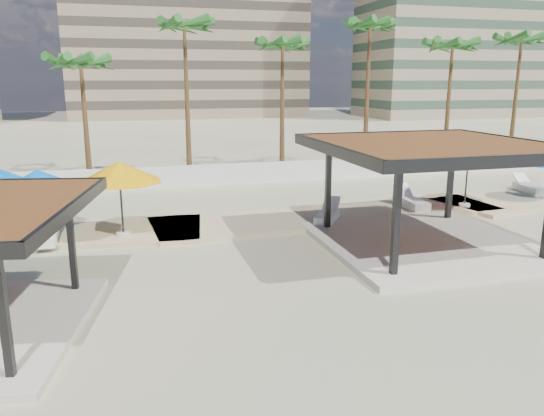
{
  "coord_description": "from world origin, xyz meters",
  "views": [
    {
      "loc": [
        -6.81,
        -14.69,
        6.02
      ],
      "look_at": [
        -1.72,
        3.76,
        1.4
      ],
      "focal_mm": 35.0,
      "sensor_mm": 36.0,
      "label": 1
    }
  ],
  "objects": [
    {
      "name": "palm_e",
      "position": [
        3.0,
        18.4,
        7.88
      ],
      "size": [
        3.0,
        3.0,
        9.03
      ],
      "color": "brown",
      "rests_on": "ground"
    },
    {
      "name": "palm_h",
      "position": [
        21.0,
        18.8,
        8.52
      ],
      "size": [
        3.0,
        3.0,
        9.71
      ],
      "color": "brown",
      "rests_on": "ground"
    },
    {
      "name": "pavilion_central",
      "position": [
        3.68,
        1.95,
        2.34
      ],
      "size": [
        7.74,
        7.74,
        3.92
      ],
      "rotation": [
        0.0,
        0.0,
        0.0
      ],
      "color": "beige",
      "rests_on": "ground"
    },
    {
      "name": "building_east",
      "position": [
        48.0,
        66.0,
        17.27
      ],
      "size": [
        32.0,
        15.0,
        36.4
      ],
      "color": "gray",
      "rests_on": "ground"
    },
    {
      "name": "lounger_a",
      "position": [
        -9.87,
        5.85,
        0.38
      ],
      "size": [
        0.78,
        2.2,
        0.83
      ],
      "rotation": [
        0.0,
        0.0,
        1.6
      ],
      "color": "white",
      "rests_on": "promenade"
    },
    {
      "name": "umbrella_c",
      "position": [
        8.57,
        6.55,
        2.54
      ],
      "size": [
        4.1,
        4.1,
        2.75
      ],
      "rotation": [
        0.0,
        0.0,
        -0.43
      ],
      "color": "beige",
      "rests_on": "promenade"
    },
    {
      "name": "palm_g",
      "position": [
        15.0,
        18.2,
        8.01
      ],
      "size": [
        3.0,
        3.0,
        9.17
      ],
      "color": "brown",
      "rests_on": "ground"
    },
    {
      "name": "lounger_b",
      "position": [
        1.33,
        5.84,
        0.38
      ],
      "size": [
        1.81,
        2.27,
        0.85
      ],
      "rotation": [
        0.0,
        0.0,
        1.0
      ],
      "color": "white",
      "rests_on": "promenade"
    },
    {
      "name": "palm_f",
      "position": [
        9.0,
        18.6,
        9.13
      ],
      "size": [
        3.0,
        3.0,
        10.36
      ],
      "color": "brown",
      "rests_on": "ground"
    },
    {
      "name": "lounger_d",
      "position": [
        13.96,
        8.55,
        0.39
      ],
      "size": [
        1.05,
        2.37,
        0.87
      ],
      "rotation": [
        0.0,
        0.0,
        1.43
      ],
      "color": "white",
      "rests_on": "promenade"
    },
    {
      "name": "lounger_c",
      "position": [
        6.07,
        7.19,
        0.4
      ],
      "size": [
        0.88,
        2.47,
        0.92
      ],
      "rotation": [
        0.0,
        0.0,
        1.54
      ],
      "color": "white",
      "rests_on": "promenade"
    },
    {
      "name": "umbrella_b",
      "position": [
        -7.12,
        5.8,
        2.66
      ],
      "size": [
        4.21,
        4.21,
        2.88
      ],
      "rotation": [
        0.0,
        0.0,
        -0.38
      ],
      "color": "beige",
      "rests_on": "promenade"
    },
    {
      "name": "palm_c",
      "position": [
        -9.0,
        18.1,
        6.77
      ],
      "size": [
        3.0,
        3.0,
        7.85
      ],
      "color": "brown",
      "rests_on": "ground"
    },
    {
      "name": "umbrella_f",
      "position": [
        -10.23,
        7.51,
        2.28
      ],
      "size": [
        3.45,
        3.45,
        2.44
      ],
      "rotation": [
        0.0,
        0.0,
        0.31
      ],
      "color": "beige",
      "rests_on": "promenade"
    },
    {
      "name": "building_mid",
      "position": [
        4.0,
        78.0,
        14.27
      ],
      "size": [
        38.0,
        16.0,
        30.4
      ],
      "color": "#847259",
      "rests_on": "ground"
    },
    {
      "name": "promenade",
      "position": [
        2.0,
        7.67,
        0.06
      ],
      "size": [
        44.45,
        7.97,
        0.24
      ],
      "color": "#C6B284",
      "rests_on": "ground"
    },
    {
      "name": "palm_d",
      "position": [
        -3.0,
        18.9,
        8.87
      ],
      "size": [
        3.0,
        3.0,
        10.08
      ],
      "color": "brown",
      "rests_on": "ground"
    },
    {
      "name": "boundary_wall",
      "position": [
        0.0,
        16.0,
        0.6
      ],
      "size": [
        56.0,
        0.3,
        1.2
      ],
      "primitive_type": "cube",
      "color": "silver",
      "rests_on": "ground"
    },
    {
      "name": "ground",
      "position": [
        0.0,
        0.0,
        0.0
      ],
      "size": [
        200.0,
        200.0,
        0.0
      ],
      "primitive_type": "plane",
      "color": "tan",
      "rests_on": "ground"
    }
  ]
}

